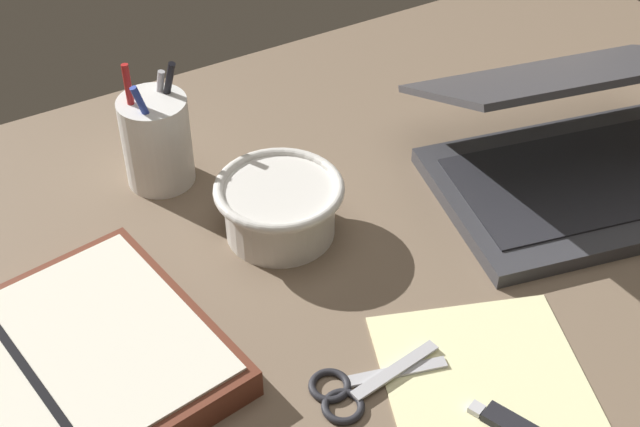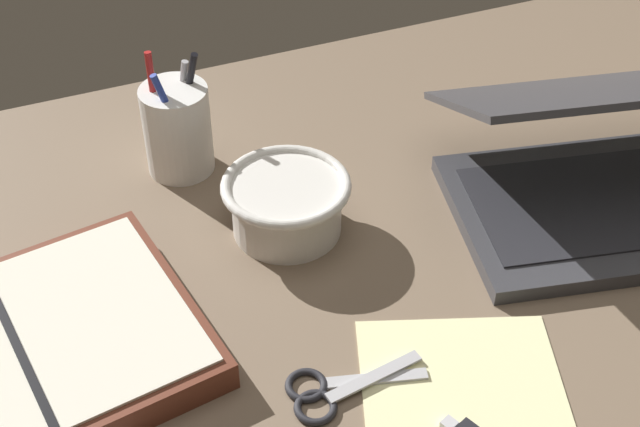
% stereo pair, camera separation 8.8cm
% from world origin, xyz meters
% --- Properties ---
extents(desk_top, '(1.40, 1.00, 0.02)m').
position_xyz_m(desk_top, '(0.00, 0.00, 0.01)').
color(desk_top, '#75604C').
rests_on(desk_top, ground).
extents(laptop, '(0.37, 0.34, 0.17)m').
position_xyz_m(laptop, '(0.30, 0.06, 0.07)').
color(laptop, '#38383D').
rests_on(laptop, desk_top).
extents(bowl, '(0.14, 0.14, 0.07)m').
position_xyz_m(bowl, '(-0.04, 0.14, 0.06)').
color(bowl, silver).
rests_on(bowl, desk_top).
extents(pen_cup, '(0.08, 0.08, 0.15)m').
position_xyz_m(pen_cup, '(-0.11, 0.30, 0.07)').
color(pen_cup, white).
rests_on(pen_cup, desk_top).
extents(planner, '(0.35, 0.29, 0.04)m').
position_xyz_m(planner, '(-0.33, 0.05, 0.04)').
color(planner, brown).
rests_on(planner, desk_top).
extents(scissors, '(0.13, 0.06, 0.01)m').
position_xyz_m(scissors, '(-0.08, -0.08, 0.02)').
color(scissors, '#B7B7BC').
rests_on(scissors, desk_top).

